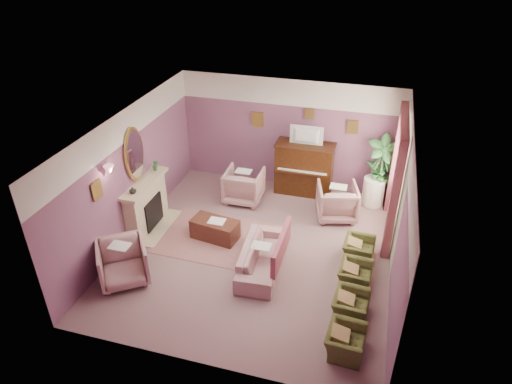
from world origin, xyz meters
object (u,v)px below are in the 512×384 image
(floral_armchair_right, at_px, (337,200))
(side_table, at_px, (373,191))
(olive_chair_b, at_px, (351,302))
(sofa, at_px, (261,252))
(olive_chair_a, at_px, (346,338))
(olive_chair_d, at_px, (359,247))
(television, at_px, (306,135))
(coffee_table, at_px, (215,229))
(floral_armchair_left, at_px, (244,184))
(piano, at_px, (304,169))
(floral_armchair_front, at_px, (123,261))
(olive_chair_c, at_px, (355,272))

(floral_armchair_right, bearing_deg, side_table, 46.18)
(olive_chair_b, bearing_deg, sofa, 155.56)
(olive_chair_a, bearing_deg, olive_chair_d, 90.00)
(olive_chair_d, distance_m, side_table, 2.25)
(floral_armchair_right, height_order, olive_chair_d, floral_armchair_right)
(television, bearing_deg, side_table, -2.39)
(coffee_table, xyz_separation_m, floral_armchair_left, (0.14, 1.69, 0.23))
(olive_chair_a, bearing_deg, sofa, 137.97)
(olive_chair_d, bearing_deg, olive_chair_b, -90.00)
(coffee_table, bearing_deg, television, 58.93)
(piano, bearing_deg, sofa, -94.49)
(floral_armchair_front, xyz_separation_m, olive_chair_c, (4.27, 1.06, -0.16))
(television, bearing_deg, coffee_table, -121.07)
(piano, distance_m, olive_chair_c, 3.58)
(floral_armchair_front, bearing_deg, floral_armchair_right, 42.31)
(piano, xyz_separation_m, floral_armchair_front, (-2.68, -4.25, -0.19))
(floral_armchair_right, distance_m, side_table, 1.14)
(olive_chair_d, xyz_separation_m, side_table, (0.15, 2.25, 0.05))
(television, distance_m, olive_chair_b, 4.46)
(piano, bearing_deg, olive_chair_a, -71.82)
(sofa, bearing_deg, olive_chair_b, -24.44)
(piano, height_order, floral_armchair_left, piano)
(sofa, xyz_separation_m, olive_chair_d, (1.83, 0.81, -0.08))
(olive_chair_b, relative_size, side_table, 0.98)
(olive_chair_a, xyz_separation_m, olive_chair_d, (0.00, 2.46, 0.00))
(floral_armchair_left, distance_m, olive_chair_c, 3.77)
(floral_armchair_front, relative_size, side_table, 1.31)
(floral_armchair_right, bearing_deg, television, 136.90)
(floral_armchair_right, relative_size, side_table, 1.31)
(coffee_table, relative_size, olive_chair_c, 1.46)
(coffee_table, xyz_separation_m, olive_chair_c, (3.06, -0.69, 0.07))
(floral_armchair_right, height_order, olive_chair_a, floral_armchair_right)
(television, relative_size, olive_chair_c, 1.17)
(floral_armchair_right, xyz_separation_m, olive_chair_b, (0.63, -3.07, -0.16))
(coffee_table, xyz_separation_m, olive_chair_b, (3.06, -1.51, 0.07))
(floral_armchair_right, relative_size, olive_chair_b, 1.34)
(olive_chair_d, bearing_deg, olive_chair_c, -90.00)
(side_table, bearing_deg, olive_chair_d, -93.89)
(olive_chair_a, relative_size, olive_chair_d, 1.00)
(olive_chair_b, bearing_deg, coffee_table, 153.76)
(piano, bearing_deg, television, -90.00)
(coffee_table, xyz_separation_m, floral_armchair_front, (-1.20, -1.75, 0.23))
(floral_armchair_front, bearing_deg, side_table, 43.04)
(floral_armchair_left, relative_size, olive_chair_a, 1.34)
(sofa, distance_m, olive_chair_d, 2.01)
(television, xyz_separation_m, coffee_table, (-1.48, -2.45, -1.38))
(sofa, height_order, olive_chair_b, sofa)
(floral_armchair_front, xyz_separation_m, olive_chair_d, (4.27, 1.88, -0.16))
(floral_armchair_right, bearing_deg, floral_armchair_left, 176.74)
(floral_armchair_left, bearing_deg, floral_armchair_front, -111.31)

